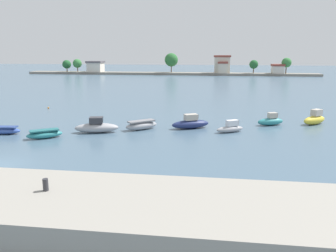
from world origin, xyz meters
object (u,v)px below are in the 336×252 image
at_px(mooring_bollard, 46,185).
at_px(moored_boat_4, 141,125).
at_px(moored_boat_5, 190,123).
at_px(moored_boat_1, 4,130).
at_px(moored_boat_8, 315,119).
at_px(mooring_buoy_1, 48,108).
at_px(moored_boat_2, 45,134).
at_px(moored_boat_6, 230,128).
at_px(moored_boat_7, 271,121).
at_px(moored_boat_3, 97,127).

xyz_separation_m(mooring_bollard, moored_boat_4, (0.60, 22.10, -1.51)).
relative_size(moored_boat_4, moored_boat_5, 0.81).
bearing_deg(mooring_bollard, moored_boat_1, 128.62).
bearing_deg(moored_boat_8, mooring_bollard, -167.30).
height_order(mooring_bollard, moored_boat_8, mooring_bollard).
height_order(moored_boat_1, mooring_buoy_1, moored_boat_1).
xyz_separation_m(mooring_bollard, moored_boat_5, (6.32, 23.48, -1.41)).
height_order(mooring_bollard, moored_boat_2, mooring_bollard).
bearing_deg(moored_boat_2, mooring_bollard, -95.86).
xyz_separation_m(moored_boat_4, moored_boat_6, (10.39, 0.02, -0.01)).
bearing_deg(moored_boat_2, mooring_buoy_1, 82.00).
bearing_deg(moored_boat_7, moored_boat_8, -9.05).
height_order(mooring_bollard, moored_boat_4, mooring_bollard).
distance_m(moored_boat_6, mooring_buoy_1, 31.01).
relative_size(mooring_bollard, moored_boat_8, 0.18).
bearing_deg(moored_boat_7, mooring_buoy_1, 144.01).
relative_size(moored_boat_1, moored_boat_7, 1.05).
bearing_deg(mooring_buoy_1, moored_boat_7, -13.40).
height_order(mooring_bollard, mooring_buoy_1, mooring_bollard).
bearing_deg(mooring_bollard, mooring_buoy_1, 116.72).
height_order(mooring_bollard, moored_boat_7, mooring_bollard).
distance_m(moored_boat_1, moored_boat_7, 31.69).
bearing_deg(moored_boat_8, moored_boat_2, 160.72).
distance_m(mooring_bollard, moored_boat_1, 22.99).
relative_size(moored_boat_1, mooring_buoy_1, 14.00).
height_order(mooring_bollard, moored_boat_5, mooring_bollard).
height_order(moored_boat_3, mooring_buoy_1, moored_boat_3).
xyz_separation_m(mooring_bollard, moored_boat_1, (-14.31, 17.92, -1.63)).
bearing_deg(mooring_buoy_1, moored_boat_4, -34.74).
xyz_separation_m(moored_boat_2, moored_boat_3, (4.67, 3.21, 0.21)).
distance_m(moored_boat_7, mooring_buoy_1, 34.52).
distance_m(moored_boat_1, moored_boat_5, 21.37).
distance_m(mooring_bollard, moored_boat_5, 24.35).
relative_size(moored_boat_3, moored_boat_6, 1.49).
distance_m(mooring_bollard, moored_boat_2, 19.01).
bearing_deg(moored_boat_4, moored_boat_1, 156.84).
bearing_deg(mooring_bollard, moored_boat_7, 58.68).
distance_m(moored_boat_1, moored_boat_4, 15.49).
relative_size(moored_boat_3, moored_boat_4, 1.31).
bearing_deg(moored_boat_7, moored_boat_5, 174.90).
xyz_separation_m(moored_boat_5, moored_boat_8, (15.49, 4.46, 0.06)).
xyz_separation_m(moored_boat_3, moored_boat_6, (15.16, 2.16, -0.13)).
relative_size(mooring_bollard, moored_boat_6, 0.20).
bearing_deg(moored_boat_6, mooring_buoy_1, 127.47).
distance_m(moored_boat_3, moored_boat_5, 11.06).
distance_m(moored_boat_4, mooring_buoy_1, 21.91).
height_order(mooring_bollard, moored_boat_1, mooring_bollard).
bearing_deg(moored_boat_7, moored_boat_1, 173.27).
distance_m(mooring_bollard, moored_boat_7, 31.15).
height_order(moored_boat_8, mooring_buoy_1, moored_boat_8).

